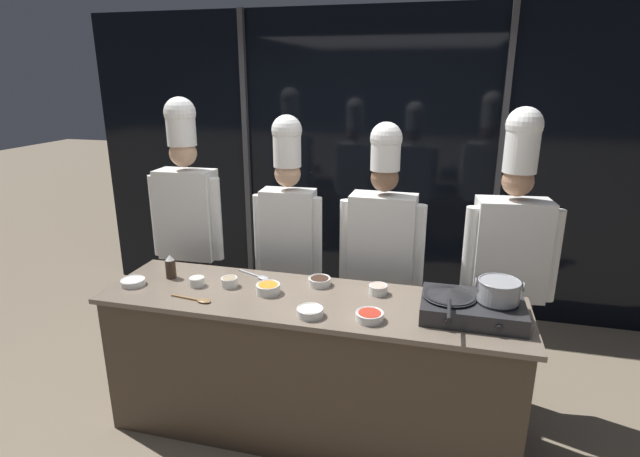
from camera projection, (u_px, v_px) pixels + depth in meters
name	position (u px, v px, depth m)	size (l,w,h in m)	color
ground_plane	(310.00, 427.00, 3.16)	(24.00, 24.00, 0.00)	#7F705B
window_wall_back	(366.00, 165.00, 4.54)	(5.39, 0.09, 2.70)	black
demo_counter	(310.00, 365.00, 3.03)	(2.47, 0.67, 0.90)	#4C3D2D
portable_stove	(472.00, 308.00, 2.67)	(0.54, 0.39, 0.11)	#28282B
frying_pan	(449.00, 292.00, 2.67)	(0.28, 0.49, 0.05)	#232326
stock_pot	(499.00, 290.00, 2.60)	(0.24, 0.22, 0.12)	#93969B
squeeze_bottle_soy	(171.00, 267.00, 3.17)	(0.06, 0.06, 0.15)	#332319
prep_bowl_carrots	(268.00, 288.00, 2.95)	(0.15, 0.15, 0.06)	white
prep_bowl_soy_glaze	(320.00, 281.00, 3.07)	(0.14, 0.14, 0.05)	white
prep_bowl_mushrooms	(229.00, 281.00, 3.05)	(0.10, 0.10, 0.06)	white
prep_bowl_chili_flakes	(370.00, 316.00, 2.63)	(0.15, 0.15, 0.05)	white
prep_bowl_rice	(133.00, 282.00, 3.07)	(0.15, 0.15, 0.04)	white
prep_bowl_bean_sprouts	(310.00, 311.00, 2.68)	(0.15, 0.15, 0.05)	white
prep_bowl_shrimp	(378.00, 289.00, 2.95)	(0.11, 0.11, 0.06)	white
prep_bowl_onion	(197.00, 281.00, 3.06)	(0.09, 0.09, 0.06)	white
serving_spoon_slotted	(259.00, 277.00, 3.19)	(0.25, 0.14, 0.02)	#B2B5BA
serving_spoon_solid	(199.00, 300.00, 2.86)	(0.27, 0.07, 0.02)	olive
chef_head	(188.00, 211.00, 3.68)	(0.56, 0.23, 1.99)	#232326
chef_sous	(289.00, 226.00, 3.53)	(0.49, 0.22, 1.89)	#4C4C51
chef_line	(382.00, 241.00, 3.37)	(0.57, 0.24, 1.86)	#232326
chef_pastry	(510.00, 247.00, 3.09)	(0.57, 0.28, 1.97)	#4C4C51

